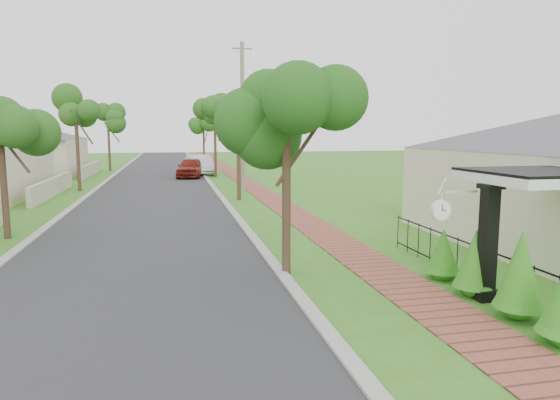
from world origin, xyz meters
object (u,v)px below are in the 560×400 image
object	(u,v)px
near_tree	(287,118)
parked_car_red	(190,168)
station_clock	(442,209)
porch_post	(487,249)
parked_car_white	(200,165)
utility_pole	(243,117)

from	to	relation	value
near_tree	parked_car_red	bearing A→B (deg)	92.65
parked_car_red	station_clock	bearing A→B (deg)	-72.24
porch_post	parked_car_white	distance (m)	33.82
parked_car_red	porch_post	bearing A→B (deg)	-70.77
porch_post	utility_pole	distance (m)	21.39
utility_pole	station_clock	bearing A→B (deg)	-86.16
utility_pole	near_tree	bearing A→B (deg)	-94.72
parked_car_white	station_clock	xyz separation A→B (m)	(3.28, -33.17, 1.13)
porch_post	station_clock	distance (m)	1.26
near_tree	station_clock	world-z (taller)	near_tree
porch_post	parked_car_red	distance (m)	31.27
parked_car_red	parked_car_white	distance (m)	2.85
parked_car_white	utility_pole	size ratio (longest dim) A/B	0.56
parked_car_white	utility_pole	bearing A→B (deg)	-91.48
utility_pole	station_clock	world-z (taller)	utility_pole
parked_car_red	near_tree	size ratio (longest dim) A/B	0.92
utility_pole	parked_car_white	bearing A→B (deg)	98.60
porch_post	station_clock	size ratio (longest dim) A/B	2.35
parked_car_red	utility_pole	world-z (taller)	utility_pole
parked_car_white	porch_post	bearing A→B (deg)	-93.03
parked_car_white	near_tree	bearing A→B (deg)	-99.33
porch_post	parked_car_white	xyz separation A→B (m)	(-4.15, 33.57, -0.30)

